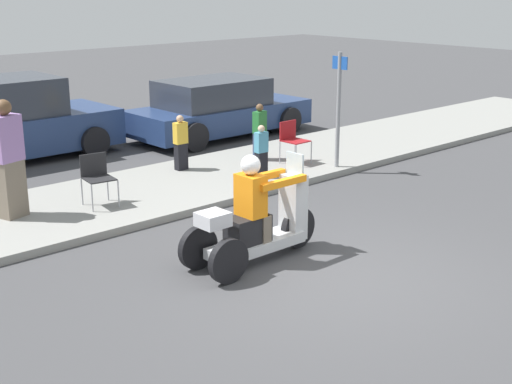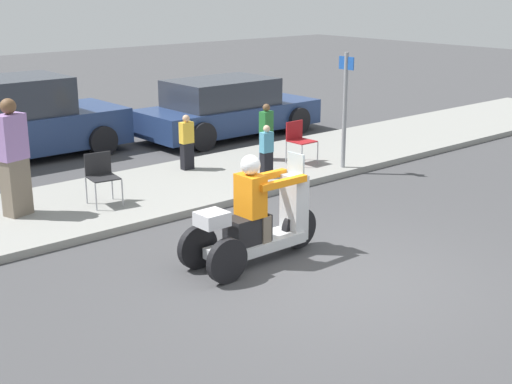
% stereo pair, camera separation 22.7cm
% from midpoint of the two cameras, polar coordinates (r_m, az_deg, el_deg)
% --- Properties ---
extents(ground_plane, '(60.00, 60.00, 0.00)m').
position_cam_midpoint_polar(ground_plane, '(9.10, 5.95, -6.80)').
color(ground_plane, '#424244').
extents(sidewalk_strip, '(28.00, 2.80, 0.12)m').
position_cam_midpoint_polar(sidewalk_strip, '(12.43, -9.91, -0.20)').
color(sidewalk_strip, gray).
rests_on(sidewalk_strip, ground).
extents(motorcycle_trike, '(2.09, 0.71, 1.47)m').
position_cam_midpoint_polar(motorcycle_trike, '(9.37, -0.67, -2.51)').
color(motorcycle_trike, black).
rests_on(motorcycle_trike, ground).
extents(spectator_far_back, '(0.25, 0.15, 1.05)m').
position_cam_midpoint_polar(spectator_far_back, '(13.61, -6.52, 3.87)').
color(spectator_far_back, black).
rests_on(spectator_far_back, sidewalk_strip).
extents(spectator_end_of_line, '(0.49, 0.37, 1.81)m').
position_cam_midpoint_polar(spectator_end_of_line, '(11.35, -19.72, 2.32)').
color(spectator_end_of_line, '#726656').
rests_on(spectator_end_of_line, sidewalk_strip).
extents(spectator_by_tree, '(0.24, 0.15, 0.97)m').
position_cam_midpoint_polar(spectator_by_tree, '(13.00, -0.08, 3.20)').
color(spectator_by_tree, black).
rests_on(spectator_by_tree, sidewalk_strip).
extents(spectator_near_curb, '(0.29, 0.21, 1.13)m').
position_cam_midpoint_polar(spectator_near_curb, '(14.28, -0.16, 4.74)').
color(spectator_near_curb, '#38476B').
rests_on(spectator_near_curb, sidewalk_strip).
extents(folding_chair_set_back, '(0.52, 0.52, 0.82)m').
position_cam_midpoint_polar(folding_chair_set_back, '(11.68, -13.17, 1.40)').
color(folding_chair_set_back, '#A5A8AD').
rests_on(folding_chair_set_back, sidewalk_strip).
extents(folding_chair_curbside, '(0.47, 0.47, 0.82)m').
position_cam_midpoint_polar(folding_chair_curbside, '(14.08, 2.44, 4.38)').
color(folding_chair_curbside, '#A5A8AD').
rests_on(folding_chair_curbside, sidewalk_strip).
extents(parked_car_lot_center, '(4.45, 2.01, 1.38)m').
position_cam_midpoint_polar(parked_car_lot_center, '(17.08, -3.48, 6.64)').
color(parked_car_lot_center, navy).
rests_on(parked_car_lot_center, ground).
extents(parked_car_lot_left, '(4.42, 2.09, 1.70)m').
position_cam_midpoint_polar(parked_car_lot_left, '(15.64, -19.85, 5.25)').
color(parked_car_lot_left, navy).
rests_on(parked_car_lot_left, ground).
extents(street_sign, '(0.08, 0.36, 2.20)m').
position_cam_midpoint_polar(street_sign, '(13.68, 6.14, 6.90)').
color(street_sign, gray).
rests_on(street_sign, sidewalk_strip).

